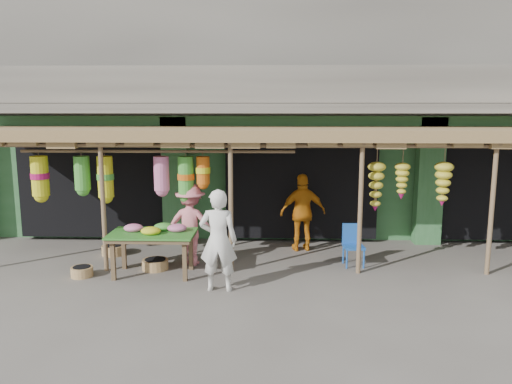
{
  "coord_description": "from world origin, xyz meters",
  "views": [
    {
      "loc": [
        -0.73,
        -9.66,
        3.22
      ],
      "look_at": [
        -1.05,
        1.0,
        1.4
      ],
      "focal_mm": 35.0,
      "sensor_mm": 36.0,
      "label": 1
    }
  ],
  "objects_px": {
    "flower_table": "(154,235)",
    "blue_chair": "(353,242)",
    "person_front": "(218,240)",
    "person_shopper": "(191,224)",
    "person_vendor": "(303,212)"
  },
  "relations": [
    {
      "from": "person_vendor",
      "to": "person_shopper",
      "type": "distance_m",
      "value": 2.61
    },
    {
      "from": "flower_table",
      "to": "person_vendor",
      "type": "bearing_deg",
      "value": 30.78
    },
    {
      "from": "person_shopper",
      "to": "person_front",
      "type": "bearing_deg",
      "value": 119.83
    },
    {
      "from": "flower_table",
      "to": "person_front",
      "type": "distance_m",
      "value": 1.58
    },
    {
      "from": "blue_chair",
      "to": "person_front",
      "type": "xyz_separation_m",
      "value": [
        -2.62,
        -1.54,
        0.44
      ]
    },
    {
      "from": "flower_table",
      "to": "person_front",
      "type": "xyz_separation_m",
      "value": [
        1.34,
        -0.82,
        0.12
      ]
    },
    {
      "from": "blue_chair",
      "to": "person_shopper",
      "type": "bearing_deg",
      "value": 177.06
    },
    {
      "from": "person_front",
      "to": "person_shopper",
      "type": "bearing_deg",
      "value": -63.01
    },
    {
      "from": "person_front",
      "to": "blue_chair",
      "type": "bearing_deg",
      "value": -148.64
    },
    {
      "from": "flower_table",
      "to": "blue_chair",
      "type": "xyz_separation_m",
      "value": [
        3.95,
        0.71,
        -0.32
      ]
    },
    {
      "from": "person_vendor",
      "to": "person_front",
      "type": "bearing_deg",
      "value": 48.35
    },
    {
      "from": "person_front",
      "to": "person_shopper",
      "type": "xyz_separation_m",
      "value": [
        -0.73,
        1.48,
        -0.07
      ]
    },
    {
      "from": "person_front",
      "to": "person_vendor",
      "type": "distance_m",
      "value": 3.05
    },
    {
      "from": "person_vendor",
      "to": "person_shopper",
      "type": "bearing_deg",
      "value": 15.57
    },
    {
      "from": "flower_table",
      "to": "person_vendor",
      "type": "distance_m",
      "value": 3.46
    }
  ]
}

